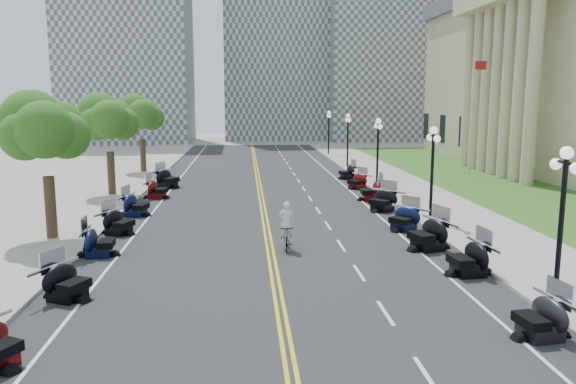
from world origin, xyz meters
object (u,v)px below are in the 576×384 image
object	(u,v)px
motorcycle_n_3	(541,315)
bicycle	(287,237)
cyclist_rider	(287,205)
flagpole	(472,117)

from	to	relation	value
motorcycle_n_3	bicycle	size ratio (longest dim) A/B	1.01
motorcycle_n_3	cyclist_rider	size ratio (longest dim) A/B	1.05
motorcycle_n_3	bicycle	distance (m)	11.51
bicycle	motorcycle_n_3	bearing A→B (deg)	-53.20
flagpole	motorcycle_n_3	distance (m)	34.22
flagpole	cyclist_rider	bearing A→B (deg)	-127.59
motorcycle_n_3	cyclist_rider	world-z (taller)	cyclist_rider
flagpole	cyclist_rider	distance (m)	28.49
flagpole	motorcycle_n_3	world-z (taller)	flagpole
bicycle	flagpole	bearing A→B (deg)	56.21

